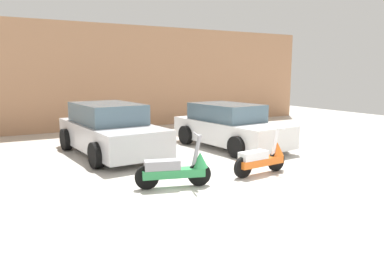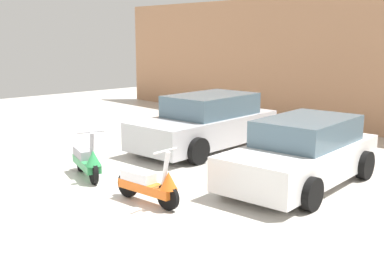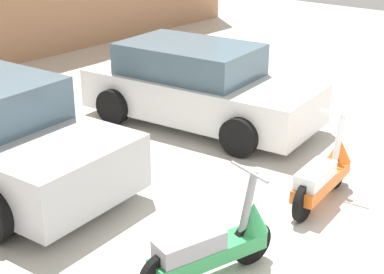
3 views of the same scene
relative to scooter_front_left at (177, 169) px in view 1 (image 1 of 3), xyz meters
name	(u,v)px [view 1 (image 1 of 3)]	position (x,y,z in m)	size (l,w,h in m)	color
ground_plane	(236,195)	(0.72, -0.93, -0.36)	(28.00, 28.00, 0.00)	beige
wall_back	(97,77)	(0.72, 8.11, 1.63)	(19.60, 0.12, 3.99)	tan
scooter_front_left	(177,169)	(0.00, 0.00, 0.00)	(1.43, 0.68, 1.02)	black
scooter_front_right	(263,158)	(2.04, -0.05, -0.01)	(1.43, 0.51, 1.00)	black
car_rear_left	(110,130)	(-0.20, 3.54, 0.28)	(2.16, 4.09, 1.35)	#B7B7BC
car_rear_center	(230,127)	(3.14, 2.77, 0.24)	(2.10, 3.86, 1.26)	white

